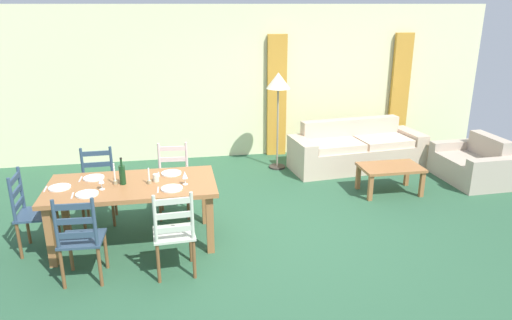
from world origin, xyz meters
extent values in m
cube|color=#2B5639|center=(0.00, 0.00, -0.01)|extent=(9.60, 9.60, 0.02)
cube|color=beige|center=(0.00, 3.30, 1.35)|extent=(9.60, 0.16, 2.70)
cube|color=gold|center=(0.80, 3.16, 1.10)|extent=(0.35, 0.08, 2.20)
cube|color=gold|center=(3.20, 3.16, 1.10)|extent=(0.35, 0.08, 2.20)
cube|color=#9D6438|center=(-1.58, 0.08, 0.72)|extent=(1.90, 0.96, 0.05)
cube|color=#9D6438|center=(-2.43, -0.30, 0.35)|extent=(0.08, 0.08, 0.70)
cube|color=#9D6438|center=(-0.73, -0.30, 0.35)|extent=(0.08, 0.08, 0.70)
cube|color=#9D6438|center=(-2.43, 0.46, 0.35)|extent=(0.08, 0.08, 0.70)
cube|color=#9D6438|center=(-0.73, 0.46, 0.35)|extent=(0.08, 0.08, 0.70)
cube|color=#2F4459|center=(-2.05, -0.61, 0.45)|extent=(0.44, 0.42, 0.03)
cylinder|color=brown|center=(-2.22, -0.43, 0.22)|extent=(0.04, 0.04, 0.43)
cylinder|color=brown|center=(-1.86, -0.45, 0.22)|extent=(0.04, 0.04, 0.43)
cylinder|color=brown|center=(-2.23, -0.77, 0.22)|extent=(0.04, 0.04, 0.43)
cylinder|color=brown|center=(-1.87, -0.79, 0.22)|extent=(0.04, 0.04, 0.43)
cylinder|color=#2F4459|center=(-2.23, -0.77, 0.71)|extent=(0.04, 0.04, 0.50)
cylinder|color=#2F4459|center=(-1.87, -0.79, 0.71)|extent=(0.04, 0.04, 0.50)
cube|color=#2F4459|center=(-2.05, -0.78, 0.58)|extent=(0.38, 0.04, 0.06)
cube|color=#2F4459|center=(-2.05, -0.78, 0.73)|extent=(0.38, 0.04, 0.06)
cube|color=#2F4459|center=(-2.05, -0.78, 0.88)|extent=(0.38, 0.04, 0.06)
cube|color=beige|center=(-1.13, -0.65, 0.45)|extent=(0.44, 0.42, 0.03)
cylinder|color=brown|center=(-1.32, -0.49, 0.22)|extent=(0.04, 0.04, 0.43)
cylinder|color=brown|center=(-0.96, -0.47, 0.22)|extent=(0.04, 0.04, 0.43)
cylinder|color=brown|center=(-1.30, -0.83, 0.22)|extent=(0.04, 0.04, 0.43)
cylinder|color=brown|center=(-0.94, -0.81, 0.22)|extent=(0.04, 0.04, 0.43)
cylinder|color=beige|center=(-1.30, -0.83, 0.71)|extent=(0.04, 0.04, 0.50)
cylinder|color=beige|center=(-0.94, -0.81, 0.71)|extent=(0.04, 0.04, 0.50)
cube|color=beige|center=(-1.12, -0.82, 0.58)|extent=(0.38, 0.04, 0.06)
cube|color=beige|center=(-1.12, -0.82, 0.73)|extent=(0.38, 0.04, 0.06)
cube|color=beige|center=(-1.12, -0.82, 0.88)|extent=(0.38, 0.04, 0.06)
cube|color=#2D455A|center=(-2.07, 0.74, 0.45)|extent=(0.43, 0.41, 0.03)
cylinder|color=brown|center=(-1.89, 0.57, 0.22)|extent=(0.04, 0.04, 0.43)
cylinder|color=brown|center=(-2.25, 0.56, 0.22)|extent=(0.04, 0.04, 0.43)
cylinder|color=brown|center=(-1.90, 0.91, 0.22)|extent=(0.04, 0.04, 0.43)
cylinder|color=brown|center=(-2.26, 0.90, 0.22)|extent=(0.04, 0.04, 0.43)
cylinder|color=#2D455A|center=(-1.90, 0.91, 0.71)|extent=(0.04, 0.04, 0.50)
cylinder|color=#2D455A|center=(-2.26, 0.90, 0.71)|extent=(0.04, 0.04, 0.50)
cube|color=#2D455A|center=(-2.08, 0.91, 0.58)|extent=(0.38, 0.03, 0.06)
cube|color=#2D455A|center=(-2.08, 0.91, 0.73)|extent=(0.38, 0.03, 0.06)
cube|color=#2D455A|center=(-2.08, 0.91, 0.88)|extent=(0.38, 0.03, 0.06)
cube|color=beige|center=(-1.12, 0.78, 0.45)|extent=(0.44, 0.42, 0.03)
cylinder|color=brown|center=(-0.95, 0.60, 0.22)|extent=(0.04, 0.04, 0.43)
cylinder|color=brown|center=(-1.31, 0.62, 0.22)|extent=(0.04, 0.04, 0.43)
cylinder|color=brown|center=(-0.93, 0.94, 0.22)|extent=(0.04, 0.04, 0.43)
cylinder|color=brown|center=(-1.29, 0.96, 0.22)|extent=(0.04, 0.04, 0.43)
cylinder|color=beige|center=(-0.93, 0.94, 0.71)|extent=(0.04, 0.04, 0.50)
cylinder|color=beige|center=(-1.29, 0.96, 0.71)|extent=(0.04, 0.04, 0.50)
cube|color=beige|center=(-1.11, 0.95, 0.58)|extent=(0.38, 0.05, 0.06)
cube|color=beige|center=(-1.11, 0.95, 0.73)|extent=(0.38, 0.05, 0.06)
cube|color=beige|center=(-1.11, 0.95, 0.88)|extent=(0.38, 0.05, 0.06)
cube|color=#2F4560|center=(-2.65, 0.11, 0.45)|extent=(0.41, 0.43, 0.03)
cylinder|color=brown|center=(-2.49, 0.29, 0.22)|extent=(0.04, 0.04, 0.43)
cylinder|color=brown|center=(-2.48, -0.07, 0.22)|extent=(0.04, 0.04, 0.43)
cylinder|color=brown|center=(-2.83, 0.28, 0.22)|extent=(0.04, 0.04, 0.43)
cylinder|color=brown|center=(-2.82, -0.08, 0.22)|extent=(0.04, 0.04, 0.43)
cylinder|color=#2F4560|center=(-2.83, 0.28, 0.71)|extent=(0.04, 0.04, 0.50)
cylinder|color=#2F4560|center=(-2.82, -0.08, 0.71)|extent=(0.04, 0.04, 0.50)
cube|color=#2F4560|center=(-2.82, 0.10, 0.58)|extent=(0.03, 0.38, 0.06)
cube|color=#2F4560|center=(-2.82, 0.10, 0.73)|extent=(0.03, 0.38, 0.06)
cube|color=#2F4560|center=(-2.82, 0.10, 0.88)|extent=(0.03, 0.38, 0.06)
cylinder|color=white|center=(-2.03, -0.17, 0.76)|extent=(0.24, 0.24, 0.02)
cube|color=silver|center=(-2.18, -0.17, 0.75)|extent=(0.03, 0.17, 0.01)
cylinder|color=white|center=(-1.13, -0.17, 0.76)|extent=(0.24, 0.24, 0.02)
cube|color=silver|center=(-1.28, -0.17, 0.75)|extent=(0.02, 0.17, 0.01)
cylinder|color=white|center=(-2.03, 0.33, 0.76)|extent=(0.24, 0.24, 0.02)
cube|color=silver|center=(-2.18, 0.33, 0.75)|extent=(0.02, 0.17, 0.01)
cylinder|color=white|center=(-1.13, 0.33, 0.76)|extent=(0.24, 0.24, 0.02)
cube|color=silver|center=(-1.28, 0.33, 0.75)|extent=(0.03, 0.17, 0.01)
cylinder|color=white|center=(-2.36, 0.08, 0.76)|extent=(0.24, 0.24, 0.02)
cube|color=silver|center=(-2.51, 0.08, 0.75)|extent=(0.02, 0.17, 0.01)
cylinder|color=#143819|center=(-1.68, 0.08, 0.86)|extent=(0.07, 0.07, 0.22)
cylinder|color=#143819|center=(-1.68, 0.08, 1.01)|extent=(0.02, 0.02, 0.08)
cylinder|color=black|center=(-1.68, 0.08, 1.06)|extent=(0.03, 0.03, 0.02)
cylinder|color=white|center=(-1.89, -0.04, 0.75)|extent=(0.06, 0.06, 0.01)
cylinder|color=white|center=(-1.89, -0.04, 0.79)|extent=(0.01, 0.01, 0.07)
cone|color=white|center=(-1.89, -0.04, 0.87)|extent=(0.06, 0.06, 0.08)
cylinder|color=white|center=(-0.98, -0.05, 0.75)|extent=(0.06, 0.06, 0.01)
cylinder|color=white|center=(-0.98, -0.05, 0.79)|extent=(0.01, 0.01, 0.07)
cone|color=white|center=(-0.98, -0.05, 0.87)|extent=(0.06, 0.06, 0.08)
cylinder|color=beige|center=(-1.31, 0.10, 0.80)|extent=(0.07, 0.07, 0.09)
cylinder|color=#998C66|center=(-1.76, 0.10, 0.77)|extent=(0.05, 0.05, 0.04)
cylinder|color=white|center=(-1.76, 0.10, 0.90)|extent=(0.02, 0.02, 0.21)
cylinder|color=#998C66|center=(-1.38, 0.04, 0.77)|extent=(0.05, 0.05, 0.04)
cylinder|color=white|center=(-1.38, 0.04, 0.87)|extent=(0.02, 0.02, 0.15)
cube|color=#CAB096|center=(2.00, 2.15, 0.20)|extent=(1.88, 0.99, 0.40)
cube|color=#CAB096|center=(1.97, 2.45, 0.40)|extent=(1.81, 0.39, 0.80)
cube|color=#CAB096|center=(3.02, 2.26, 0.29)|extent=(0.32, 0.82, 0.58)
cube|color=#CAB096|center=(0.99, 2.04, 0.29)|extent=(0.32, 0.82, 0.58)
cube|color=beige|center=(2.45, 2.15, 0.46)|extent=(0.92, 0.73, 0.12)
cube|color=beige|center=(1.56, 2.05, 0.46)|extent=(0.92, 0.73, 0.12)
cube|color=#9D6438|center=(2.06, 1.00, 0.40)|extent=(0.90, 0.56, 0.04)
cube|color=#9D6438|center=(1.66, 0.77, 0.19)|extent=(0.06, 0.06, 0.38)
cube|color=#9D6438|center=(2.46, 0.77, 0.19)|extent=(0.06, 0.06, 0.38)
cube|color=#9D6438|center=(1.66, 1.23, 0.19)|extent=(0.06, 0.06, 0.38)
cube|color=#9D6438|center=(2.46, 1.23, 0.19)|extent=(0.06, 0.06, 0.38)
cube|color=#B2A18E|center=(3.55, 1.25, 0.19)|extent=(0.82, 0.82, 0.38)
cube|color=#B2A18E|center=(3.85, 1.26, 0.36)|extent=(0.23, 0.81, 0.72)
cube|color=#B2A18E|center=(3.57, 0.76, 0.26)|extent=(0.81, 0.21, 0.52)
cube|color=#B2A18E|center=(3.54, 1.74, 0.26)|extent=(0.81, 0.21, 0.52)
cylinder|color=#332D28|center=(0.65, 2.40, 0.01)|extent=(0.28, 0.28, 0.03)
cylinder|color=gray|center=(0.65, 2.40, 0.71)|extent=(0.03, 0.03, 1.35)
cone|color=#F0E1C2|center=(0.65, 2.40, 1.51)|extent=(0.40, 0.40, 0.26)
camera|label=1|loc=(-1.07, -5.07, 2.70)|focal=32.84mm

